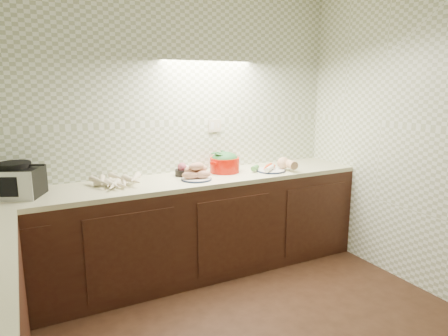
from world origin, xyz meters
name	(u,v)px	position (x,y,z in m)	size (l,w,h in m)	color
room	(272,102)	(0.00, 0.00, 1.63)	(3.60, 3.60, 2.60)	black
counter	(117,289)	(-0.68, 0.68, 0.45)	(3.60, 3.60, 0.90)	black
toaster_oven	(15,181)	(-1.20, 1.55, 1.02)	(0.44, 0.40, 0.26)	black
parsnip_pile	(116,181)	(-0.47, 1.54, 0.94)	(0.54, 0.42, 0.08)	#F8EAC5
sweet_potato_plate	(196,173)	(0.19, 1.43, 0.96)	(0.27, 0.27, 0.16)	#141C39
onion_bowl	(183,171)	(0.15, 1.62, 0.95)	(0.16, 0.16, 0.12)	black
dutch_oven	(225,162)	(0.55, 1.59, 0.99)	(0.37, 0.37, 0.19)	#B41204
veg_plate	(277,166)	(1.02, 1.41, 0.95)	(0.43, 0.30, 0.13)	#141C39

